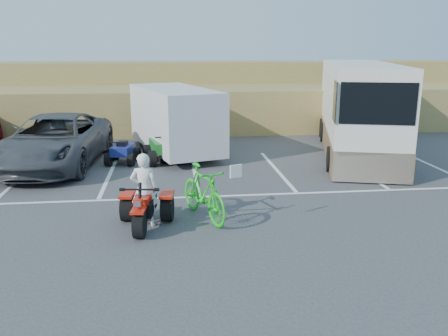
{
  "coord_description": "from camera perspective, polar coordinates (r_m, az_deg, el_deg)",
  "views": [
    {
      "loc": [
        -0.76,
        -9.81,
        3.96
      ],
      "look_at": [
        0.56,
        1.59,
        1.0
      ],
      "focal_mm": 38.0,
      "sensor_mm": 36.0,
      "label": 1
    }
  ],
  "objects": [
    {
      "name": "cargo_trailer",
      "position": [
        17.89,
        -5.93,
        5.94
      ],
      "size": [
        3.56,
        5.65,
        2.46
      ],
      "rotation": [
        0.0,
        0.0,
        0.3
      ],
      "color": "silver",
      "rests_on": "ground"
    },
    {
      "name": "quad_atv_green",
      "position": [
        16.8,
        -7.31,
        0.72
      ],
      "size": [
        1.49,
        1.8,
        1.04
      ],
      "primitive_type": null,
      "rotation": [
        0.0,
        0.0,
        0.21
      ],
      "color": "#166220",
      "rests_on": "ground"
    },
    {
      "name": "grass_embankment",
      "position": [
        25.42,
        -4.92,
        8.69
      ],
      "size": [
        40.0,
        8.5,
        3.1
      ],
      "color": "olive",
      "rests_on": "ground"
    },
    {
      "name": "red_trike_atv",
      "position": [
        10.87,
        -9.53,
        -7.09
      ],
      "size": [
        1.42,
        1.77,
        1.06
      ],
      "primitive_type": null,
      "rotation": [
        0.0,
        0.0,
        -0.12
      ],
      "color": "red",
      "rests_on": "ground"
    },
    {
      "name": "quad_atv_blue",
      "position": [
        16.9,
        -12.02,
        0.6
      ],
      "size": [
        1.18,
        1.45,
        0.85
      ],
      "primitive_type": null,
      "rotation": [
        0.0,
        0.0,
        -0.17
      ],
      "color": "navy",
      "rests_on": "ground"
    },
    {
      "name": "ground",
      "position": [
        10.6,
        -2.03,
        -7.47
      ],
      "size": [
        100.0,
        100.0,
        0.0
      ],
      "primitive_type": "plane",
      "color": "#3A3A3D",
      "rests_on": "ground"
    },
    {
      "name": "rv_motorhome",
      "position": [
        18.78,
        15.73,
        6.2
      ],
      "size": [
        4.71,
        9.45,
        3.3
      ],
      "rotation": [
        0.0,
        0.0,
        -0.27
      ],
      "color": "silver",
      "rests_on": "ground"
    },
    {
      "name": "grey_pickup",
      "position": [
        16.99,
        -19.71,
        3.09
      ],
      "size": [
        3.4,
        6.4,
        1.71
      ],
      "primitive_type": "imported",
      "rotation": [
        0.0,
        0.0,
        -0.09
      ],
      "color": "#3F4146",
      "rests_on": "ground"
    },
    {
      "name": "green_dirt_bike",
      "position": [
        11.08,
        -2.49,
        -2.98
      ],
      "size": [
        1.35,
        2.2,
        1.28
      ],
      "primitive_type": "imported",
      "rotation": [
        0.0,
        0.0,
        0.38
      ],
      "color": "#14BF19",
      "rests_on": "ground"
    },
    {
      "name": "parking_stripes",
      "position": [
        14.52,
        0.07,
        -1.34
      ],
      "size": [
        28.0,
        5.16,
        0.01
      ],
      "color": "white",
      "rests_on": "ground"
    },
    {
      "name": "rider",
      "position": [
        10.74,
        -9.58,
        -2.61
      ],
      "size": [
        0.66,
        0.48,
        1.69
      ],
      "primitive_type": "imported",
      "rotation": [
        0.0,
        0.0,
        3.02
      ],
      "color": "white",
      "rests_on": "ground"
    }
  ]
}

